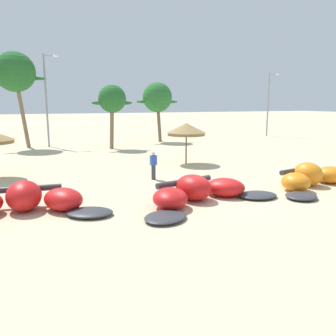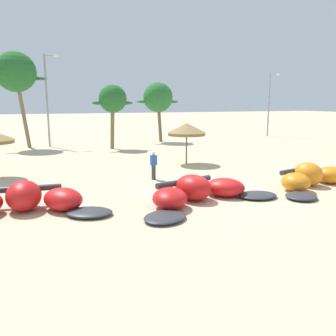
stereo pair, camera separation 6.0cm
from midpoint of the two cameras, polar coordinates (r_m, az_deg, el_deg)
The scene contains 11 objects.
ground_plane at distance 17.56m, azimuth 7.19°, elevation -3.97°, with size 260.00×260.00×0.00m, color beige.
kite_left at distance 15.31m, azimuth -22.34°, elevation -5.03°, with size 7.23×3.75×1.25m.
kite_left_of_center at distance 15.81m, azimuth 5.13°, elevation -3.89°, with size 7.37×4.38×1.16m.
kite_center at distance 19.99m, azimuth 22.66°, elevation -1.50°, with size 6.89×3.91×1.26m.
beach_umbrella_middle at distance 25.26m, azimuth 3.11°, elevation 6.29°, with size 2.81×2.81×2.94m.
person_near_kites at distance 20.22m, azimuth -2.27°, elevation 0.42°, with size 0.36×0.24×1.62m.
palm_left at distance 37.28m, azimuth -23.41°, elevation 14.01°, with size 5.68×3.79×9.12m.
palm_left_of_gap at distance 34.11m, azimuth -8.90°, elevation 10.88°, with size 3.92×2.62×6.04m.
palm_center_left at distance 39.78m, azimuth -1.59°, elevation 11.31°, with size 4.92×3.28×6.59m.
lamppost_west_center at distance 37.15m, azimuth -18.84°, elevation 10.97°, with size 1.47×0.24×8.99m.
lamppost_east_center at distance 48.59m, azimuth 16.22°, elevation 10.39°, with size 1.60×0.24×8.11m.
Camera 2 is at (-8.47, -14.73, 4.39)m, focal length 37.61 mm.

